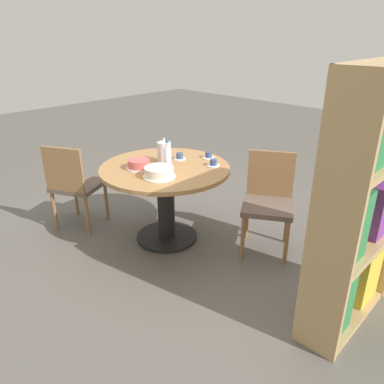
{
  "coord_description": "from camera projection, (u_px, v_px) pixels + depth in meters",
  "views": [
    {
      "loc": [
        2.06,
        2.31,
        1.81
      ],
      "look_at": [
        0.0,
        0.33,
        0.57
      ],
      "focal_mm": 35.0,
      "sensor_mm": 36.0,
      "label": 1
    }
  ],
  "objects": [
    {
      "name": "chair_a",
      "position": [
        268.0,
        200.0,
        3.23
      ],
      "size": [
        0.57,
        0.57,
        0.86
      ],
      "rotation": [
        0.0,
        0.0,
        2.1
      ],
      "color": "olive",
      "rests_on": "ground_plane"
    },
    {
      "name": "cup_a",
      "position": [
        209.0,
        156.0,
        3.48
      ],
      "size": [
        0.11,
        0.11,
        0.06
      ],
      "color": "silver",
      "rests_on": "dining_table"
    },
    {
      "name": "coffee_pot",
      "position": [
        164.0,
        152.0,
        3.32
      ],
      "size": [
        0.12,
        0.12,
        0.23
      ],
      "color": "silver",
      "rests_on": "dining_table"
    },
    {
      "name": "ground_plane",
      "position": [
        167.0,
        238.0,
        3.55
      ],
      "size": [
        14.0,
        14.0,
        0.0
      ],
      "primitive_type": "plane",
      "color": "#56514C"
    },
    {
      "name": "cake_second",
      "position": [
        139.0,
        164.0,
        3.2
      ],
      "size": [
        0.22,
        0.22,
        0.08
      ],
      "color": "white",
      "rests_on": "dining_table"
    },
    {
      "name": "cup_b",
      "position": [
        180.0,
        157.0,
        3.45
      ],
      "size": [
        0.11,
        0.11,
        0.06
      ],
      "color": "silver",
      "rests_on": "dining_table"
    },
    {
      "name": "water_bottle",
      "position": [
        168.0,
        158.0,
        3.14
      ],
      "size": [
        0.06,
        0.06,
        0.26
      ],
      "color": "silver",
      "rests_on": "dining_table"
    },
    {
      "name": "bookshelf",
      "position": [
        358.0,
        210.0,
        2.27
      ],
      "size": [
        0.85,
        0.28,
        1.67
      ],
      "rotation": [
        0.0,
        0.0,
        3.14
      ],
      "color": "tan",
      "rests_on": "ground_plane"
    },
    {
      "name": "cup_c",
      "position": [
        213.0,
        163.0,
        3.27
      ],
      "size": [
        0.11,
        0.11,
        0.06
      ],
      "color": "silver",
      "rests_on": "dining_table"
    },
    {
      "name": "cake_main",
      "position": [
        159.0,
        172.0,
        3.01
      ],
      "size": [
        0.27,
        0.27,
        0.09
      ],
      "color": "white",
      "rests_on": "dining_table"
    },
    {
      "name": "chair_b",
      "position": [
        74.0,
        184.0,
        3.56
      ],
      "size": [
        0.56,
        0.56,
        0.86
      ],
      "rotation": [
        0.0,
        0.0,
        5.17
      ],
      "color": "olive",
      "rests_on": "ground_plane"
    },
    {
      "name": "dining_table",
      "position": [
        165.0,
        186.0,
        3.34
      ],
      "size": [
        1.14,
        1.14,
        0.71
      ],
      "color": "black",
      "rests_on": "ground_plane"
    }
  ]
}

